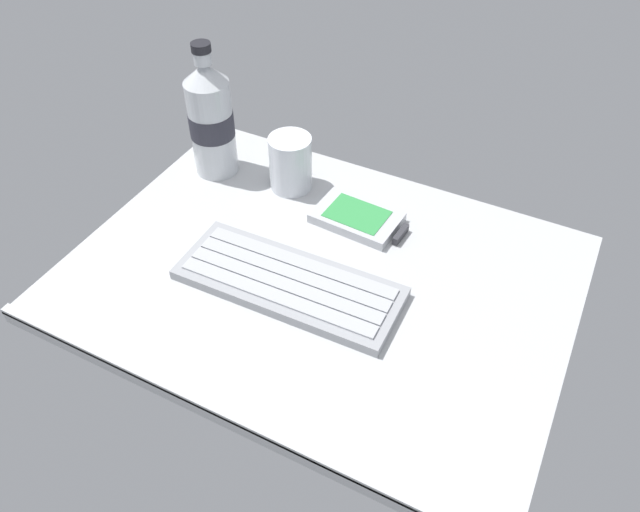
{
  "coord_description": "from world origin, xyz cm",
  "views": [
    {
      "loc": [
        25.97,
        -50.73,
        58.17
      ],
      "look_at": [
        0.0,
        0.0,
        3.0
      ],
      "focal_mm": 34.79,
      "sensor_mm": 36.0,
      "label": 1
    }
  ],
  "objects_px": {
    "juice_cup": "(291,165)",
    "keyboard": "(289,283)",
    "water_bottle": "(211,119)",
    "handheld_device": "(361,219)"
  },
  "relations": [
    {
      "from": "handheld_device",
      "to": "water_bottle",
      "type": "xyz_separation_m",
      "value": [
        -0.25,
        0.02,
        0.08
      ]
    },
    {
      "from": "handheld_device",
      "to": "water_bottle",
      "type": "distance_m",
      "value": 0.27
    },
    {
      "from": "water_bottle",
      "to": "juice_cup",
      "type": "bearing_deg",
      "value": 6.76
    },
    {
      "from": "handheld_device",
      "to": "water_bottle",
      "type": "relative_size",
      "value": 0.63
    },
    {
      "from": "keyboard",
      "to": "water_bottle",
      "type": "height_order",
      "value": "water_bottle"
    },
    {
      "from": "keyboard",
      "to": "handheld_device",
      "type": "distance_m",
      "value": 0.16
    },
    {
      "from": "juice_cup",
      "to": "keyboard",
      "type": "bearing_deg",
      "value": -61.87
    },
    {
      "from": "keyboard",
      "to": "handheld_device",
      "type": "xyz_separation_m",
      "value": [
        0.03,
        0.16,
        -0.0
      ]
    },
    {
      "from": "keyboard",
      "to": "water_bottle",
      "type": "bearing_deg",
      "value": 142.54
    },
    {
      "from": "water_bottle",
      "to": "handheld_device",
      "type": "bearing_deg",
      "value": -3.52
    }
  ]
}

